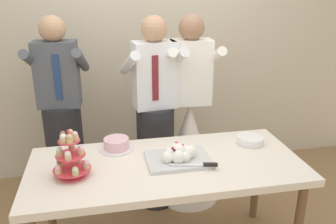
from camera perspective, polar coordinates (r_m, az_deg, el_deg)
name	(u,v)px	position (r m, az deg, el deg)	size (l,w,h in m)	color
rear_wall	(137,31)	(3.54, -4.97, 12.97)	(5.20, 0.10, 2.90)	beige
dessert_table	(167,173)	(2.39, -0.24, -9.76)	(1.80, 0.80, 0.78)	silver
cupcake_stand	(71,157)	(2.23, -15.46, -7.04)	(0.23, 0.23, 0.31)	#D83F4C
main_cake_tray	(179,155)	(2.35, 1.73, -6.99)	(0.43, 0.33, 0.13)	silver
plate_stack	(250,140)	(2.67, 13.10, -4.49)	(0.19, 0.19, 0.05)	white
round_cake	(117,144)	(2.54, -8.31, -5.20)	(0.24, 0.24, 0.08)	white
person_groom	(155,126)	(3.00, -2.08, -2.23)	(0.51, 0.53, 1.66)	#232328
person_bride	(189,139)	(3.16, 3.42, -4.33)	(0.56, 0.56, 1.66)	white
person_guest	(63,125)	(3.15, -16.62, -1.97)	(0.50, 0.52, 1.66)	#232328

